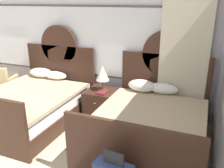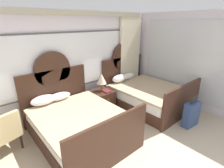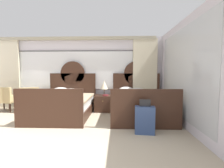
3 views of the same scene
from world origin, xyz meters
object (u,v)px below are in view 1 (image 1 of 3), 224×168
object	(u,v)px
nightstand_between_beds	(101,103)
table_lamp_on_nightstand	(102,73)
bed_near_mirror	(150,125)
book_on_nightstand	(103,92)
armchair_by_window_left	(0,82)
bed_near_window	(33,103)

from	to	relation	value
nightstand_between_beds	table_lamp_on_nightstand	world-z (taller)	table_lamp_on_nightstand
bed_near_mirror	book_on_nightstand	xyz separation A→B (m)	(-1.10, 0.55, 0.21)
bed_near_mirror	table_lamp_on_nightstand	distance (m)	1.45
book_on_nightstand	bed_near_mirror	bearing A→B (deg)	-26.74
table_lamp_on_nightstand	armchair_by_window_left	size ratio (longest dim) A/B	0.60
armchair_by_window_left	table_lamp_on_nightstand	bearing A→B (deg)	4.26
nightstand_between_beds	armchair_by_window_left	xyz separation A→B (m)	(-2.52, -0.18, 0.18)
bed_near_mirror	armchair_by_window_left	bearing A→B (deg)	172.41
nightstand_between_beds	armchair_by_window_left	world-z (taller)	armchair_by_window_left
book_on_nightstand	bed_near_window	bearing A→B (deg)	-156.51
table_lamp_on_nightstand	book_on_nightstand	bearing A→B (deg)	-66.70
nightstand_between_beds	bed_near_mirror	bearing A→B (deg)	-29.69
armchair_by_window_left	bed_near_window	bearing A→B (deg)	-20.37
nightstand_between_beds	bed_near_window	bearing A→B (deg)	-150.56
bed_near_window	table_lamp_on_nightstand	world-z (taller)	bed_near_window
bed_near_mirror	book_on_nightstand	bearing A→B (deg)	153.26
table_lamp_on_nightstand	book_on_nightstand	xyz separation A→B (m)	(0.06, -0.13, -0.34)
bed_near_mirror	armchair_by_window_left	size ratio (longest dim) A/B	2.58
table_lamp_on_nightstand	bed_near_window	bearing A→B (deg)	-150.72
bed_near_window	bed_near_mirror	xyz separation A→B (m)	(2.37, -0.00, 0.00)
bed_near_mirror	table_lamp_on_nightstand	xyz separation A→B (m)	(-1.15, 0.68, 0.56)
bed_near_window	armchair_by_window_left	xyz separation A→B (m)	(-1.33, 0.49, 0.10)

